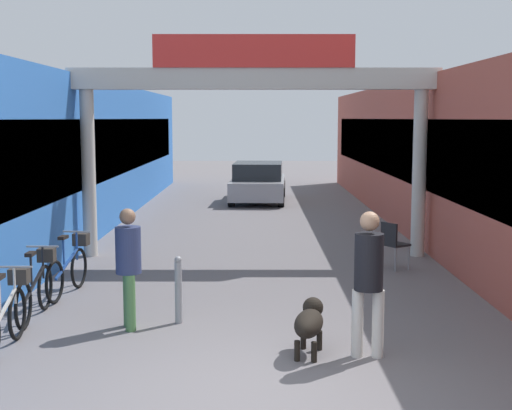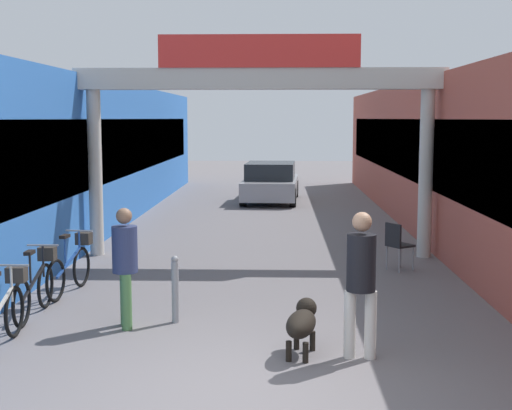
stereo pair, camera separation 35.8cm
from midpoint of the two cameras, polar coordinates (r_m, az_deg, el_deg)
name	(u,v)px [view 2 (the right image)]	position (r m, az deg, el deg)	size (l,w,h in m)	color
ground_plane	(240,390)	(7.64, 0.08, -14.56)	(80.00, 80.00, 0.00)	slate
storefront_left	(65,155)	(18.89, -14.51, 3.87)	(3.00, 26.00, 3.71)	blue
storefront_right	(465,156)	(18.77, 16.94, 3.77)	(3.00, 26.00, 3.71)	#B25142
arcade_sign_gateway	(259,99)	(14.36, 0.99, 8.44)	(7.40, 0.47, 4.43)	beige
pedestrian_with_dog	(361,275)	(8.41, 9.62, -5.55)	(0.39, 0.36, 1.74)	silver
pedestrian_companion	(125,260)	(9.66, -9.39, -4.36)	(0.42, 0.42, 1.62)	#4C7F47
dog_on_leash	(302,322)	(8.62, 4.92, -9.31)	(0.49, 0.88, 0.62)	black
bicycle_silver_nearest	(3,313)	(9.30, -18.56, -8.16)	(0.46, 1.69, 0.98)	black
bicycle_black_second	(36,285)	(10.63, -16.24, -6.19)	(0.46, 1.69, 0.98)	black
bicycle_blue_third	(72,266)	(11.87, -13.70, -4.75)	(0.46, 1.68, 0.98)	black
bollard_post_metal	(175,289)	(9.90, -5.45, -6.68)	(0.10, 0.10, 0.94)	gray
cafe_chair_black_nearer	(397,242)	(13.41, 11.97, -2.91)	(0.55, 0.55, 0.89)	gray
parked_car_silver	(271,183)	(24.04, 1.61, 1.80)	(1.96, 4.08, 1.33)	#99999E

